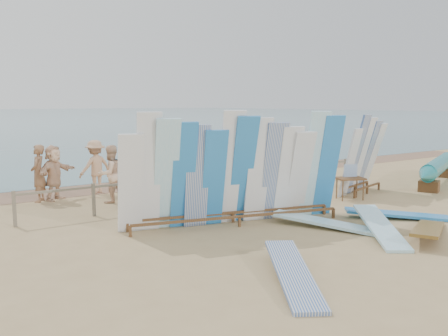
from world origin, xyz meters
TOP-DOWN VIEW (x-y plane):
  - ground at (0.00, 0.00)m, footprint 160.00×160.00m
  - wet_sand_strip at (0.00, 7.20)m, footprint 40.00×2.60m
  - fence at (0.00, 3.00)m, footprint 12.08×0.08m
  - main_surfboard_rack at (-1.35, 0.07)m, footprint 5.78×2.14m
  - side_surfboard_rack at (4.63, 1.08)m, footprint 2.41×1.26m
  - outrigger_canoe at (8.54, 0.70)m, footprint 6.70×3.35m
  - vendor_table at (3.46, 0.57)m, footprint 1.01×0.88m
  - flat_board_a at (0.27, -1.42)m, footprint 1.70×2.67m
  - flat_board_c at (1.66, -3.29)m, footprint 2.64×1.76m
  - flat_board_b at (0.81, -2.61)m, footprint 2.00×2.52m
  - flat_board_e at (-2.83, -3.60)m, footprint 1.86×2.60m
  - flat_board_d at (2.55, -1.84)m, footprint 2.40×2.19m
  - beach_chair_left at (-0.29, 3.98)m, footprint 0.61×0.63m
  - beach_chair_right at (0.26, 3.89)m, footprint 0.57×0.58m
  - stroller at (1.75, 4.15)m, footprint 0.71×0.86m
  - beachgoer_7 at (2.65, 5.07)m, footprint 0.70×0.62m
  - beachgoer_11 at (-4.28, 5.80)m, footprint 1.60×1.41m
  - beachgoer_1 at (-4.75, 5.81)m, footprint 0.61×0.74m
  - beachgoer_6 at (2.09, 5.02)m, footprint 0.63×0.86m
  - beachgoer_3 at (-2.81, 6.18)m, footprint 1.24×0.71m
  - beachgoer_extra_0 at (6.01, 4.21)m, footprint 1.22×0.80m
  - beachgoer_4 at (-0.70, 5.25)m, footprint 0.95×0.96m
  - beachgoer_2 at (-2.95, 4.45)m, footprint 0.94×0.63m
  - beachgoer_5 at (0.48, 6.38)m, footprint 0.83×1.69m
  - beachgoer_9 at (5.97, 5.72)m, footprint 0.92×1.23m
  - beachgoer_8 at (2.75, 4.90)m, footprint 0.69×0.99m

SIDE VIEW (x-z plane):
  - ground at x=0.00m, z-range 0.00..0.00m
  - wet_sand_strip at x=0.00m, z-range -0.01..0.01m
  - flat_board_a at x=0.27m, z-range -0.13..0.13m
  - flat_board_c at x=1.66m, z-range -0.18..0.18m
  - flat_board_b at x=0.81m, z-range -0.22..0.22m
  - flat_board_e at x=-2.83m, z-range -0.17..0.17m
  - flat_board_d at x=2.55m, z-range -0.12..0.12m
  - beach_chair_right at x=0.26m, z-range -0.16..0.62m
  - beach_chair_left at x=-0.29m, z-range -0.18..0.69m
  - vendor_table at x=3.46m, z-range -0.19..0.94m
  - stroller at x=1.75m, z-range -0.10..0.92m
  - fence at x=0.00m, z-range 0.18..1.08m
  - outrigger_canoe at x=8.54m, z-range 0.14..1.14m
  - beachgoer_6 at x=2.09m, z-range 0.00..1.59m
  - beachgoer_4 at x=-0.70m, z-range 0.00..1.61m
  - beachgoer_7 at x=2.65m, z-range 0.00..1.68m
  - beachgoer_5 at x=0.48m, z-range 0.00..1.74m
  - beachgoer_extra_0 at x=6.01m, z-range 0.00..1.75m
  - beachgoer_11 at x=-4.28m, z-range 0.00..1.75m
  - beachgoer_9 at x=5.97m, z-range 0.00..1.77m
  - beachgoer_2 at x=-2.95m, z-range 0.00..1.77m
  - beachgoer_1 at x=-4.75m, z-range 0.00..1.78m
  - beachgoer_3 at x=-2.81m, z-range 0.00..1.81m
  - beachgoer_8 at x=2.75m, z-range 0.00..1.85m
  - side_surfboard_rack at x=4.63m, z-range -0.13..2.55m
  - main_surfboard_rack at x=-1.35m, z-range -0.15..2.73m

